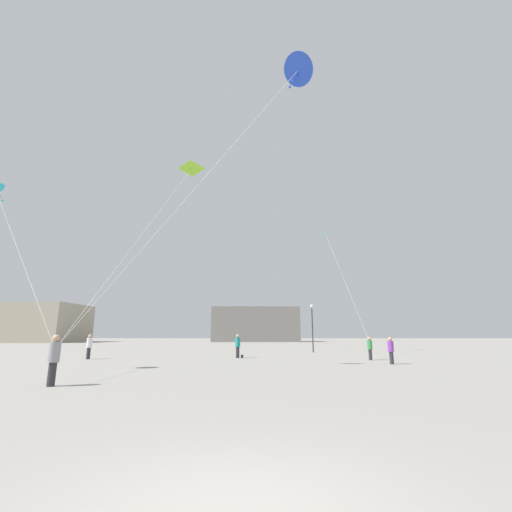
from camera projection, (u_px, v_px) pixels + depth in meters
The scene contains 12 objects.
person_in_teal at pixel (238, 345), 27.32m from camera, with size 0.40×0.40×1.83m.
person_in_purple at pixel (391, 349), 21.75m from camera, with size 0.36×0.36×1.65m.
person_in_green at pixel (370, 347), 25.19m from camera, with size 0.35×0.35×1.62m.
person_in_grey at pixel (54, 358), 12.68m from camera, with size 0.40×0.40×1.82m.
person_in_white at pixel (89, 345), 26.07m from camera, with size 0.40×0.40×1.83m.
kite_cobalt_diamond at pixel (297, 71), 13.60m from camera, with size 9.90×2.20×11.22m.
kite_lime_delta at pixel (189, 172), 21.33m from camera, with size 3.93×7.06×10.85m.
kite_emerald_diamond at pixel (326, 236), 39.28m from camera, with size 0.91×12.70×12.14m.
building_left_hall at pixel (22, 323), 80.39m from camera, with size 26.22×16.14×8.58m.
building_centre_hall at pixel (255, 325), 85.63m from camera, with size 21.19×10.47×8.19m.
lamppost_east at pixel (312, 320), 36.21m from camera, with size 0.36×0.36×4.87m.
handbag_beside_flyer at pixel (242, 356), 27.22m from camera, with size 0.32×0.14×0.24m, color black.
Camera 1 is at (0.27, -4.05, 1.84)m, focal length 24.36 mm.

